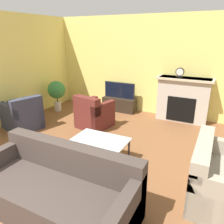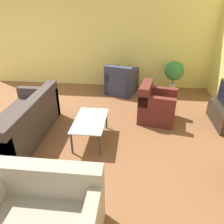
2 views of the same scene
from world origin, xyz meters
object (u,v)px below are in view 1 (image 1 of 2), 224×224
armchair_accent (94,115)px  potted_plant (57,91)px  tv (119,90)px  couch_sectional (58,191)px  coffee_table (101,141)px  armchair_by_window (23,117)px  mantel_clock (180,72)px

armchair_accent → potted_plant: 1.75m
tv → couch_sectional: size_ratio=0.45×
coffee_table → armchair_by_window: bearing=170.3°
mantel_clock → couch_sectional: bearing=-99.7°
armchair_accent → mantel_clock: mantel_clock is taller
couch_sectional → potted_plant: size_ratio=2.33×
armchair_by_window → armchair_accent: (1.49, 0.85, 0.00)m
tv → potted_plant: size_ratio=1.04×
armchair_accent → couch_sectional: bearing=122.6°
mantel_clock → armchair_accent: bearing=-139.6°
tv → mantel_clock: mantel_clock is taller
tv → couch_sectional: tv is taller
coffee_table → potted_plant: (-2.54, 1.84, 0.22)m
armchair_by_window → tv: bearing=162.0°
coffee_table → potted_plant: size_ratio=1.08×
tv → coffee_table: tv is taller
tv → armchair_by_window: bearing=-124.2°
coffee_table → mantel_clock: mantel_clock is taller
couch_sectional → armchair_accent: 2.75m
couch_sectional → mantel_clock: (0.69, 4.01, 0.99)m
armchair_by_window → armchair_accent: size_ratio=1.11×
coffee_table → potted_plant: 3.15m
coffee_table → mantel_clock: 2.96m
armchair_accent → coffee_table: (0.92, -1.26, 0.08)m
armchair_by_window → mantel_clock: size_ratio=3.98×
tv → couch_sectional: (0.98, -3.96, -0.35)m
couch_sectional → coffee_table: size_ratio=2.16×
couch_sectional → coffee_table: 1.31m
tv → potted_plant: bearing=-153.8°
armchair_by_window → potted_plant: potted_plant is taller
tv → armchair_accent: bearing=-91.7°
couch_sectional → coffee_table: bearing=94.4°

